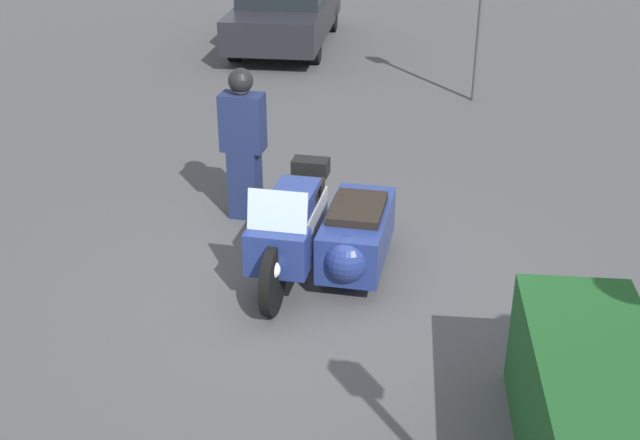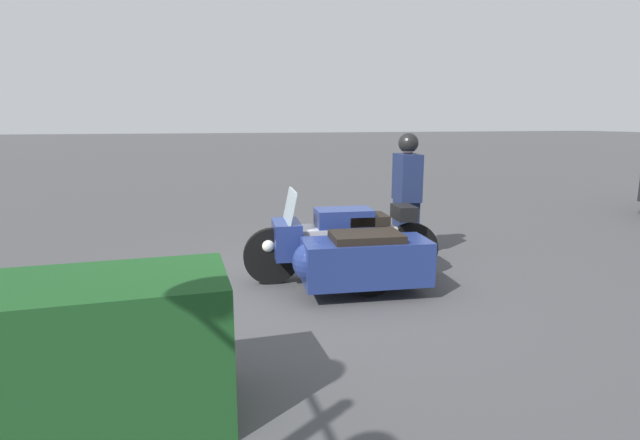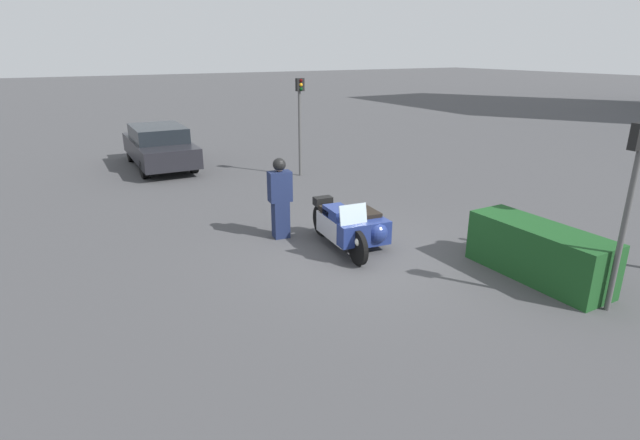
% 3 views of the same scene
% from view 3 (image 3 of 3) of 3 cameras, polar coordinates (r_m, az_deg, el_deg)
% --- Properties ---
extents(ground_plane, '(160.00, 160.00, 0.00)m').
position_cam_3_polar(ground_plane, '(10.46, 4.69, -3.90)').
color(ground_plane, '#424244').
extents(police_motorcycle, '(2.51, 1.43, 1.17)m').
position_cam_3_polar(police_motorcycle, '(10.67, 3.79, -0.65)').
color(police_motorcycle, black).
rests_on(police_motorcycle, ground).
extents(officer_rider, '(0.36, 0.53, 1.83)m').
position_cam_3_polar(officer_rider, '(11.09, -4.58, 2.73)').
color(officer_rider, '#192347').
rests_on(officer_rider, ground).
extents(hedge_bush_curbside, '(2.66, 0.90, 1.00)m').
position_cam_3_polar(hedge_bush_curbside, '(10.08, 23.68, -3.37)').
color(hedge_bush_curbside, '#19471E').
rests_on(hedge_bush_curbside, ground).
extents(traffic_light_near, '(0.23, 0.27, 3.04)m').
position_cam_3_polar(traffic_light_near, '(8.91, 31.86, 2.90)').
color(traffic_light_near, '#4C4C4C').
rests_on(traffic_light_near, ground).
extents(traffic_light_far, '(0.23, 0.26, 3.17)m').
position_cam_3_polar(traffic_light_far, '(16.55, -2.31, 12.20)').
color(traffic_light_far, '#4C4C4C').
rests_on(traffic_light_far, ground).
extents(parked_car_background, '(4.78, 1.98, 1.47)m').
position_cam_3_polar(parked_car_background, '(18.94, -17.90, 8.09)').
color(parked_car_background, black).
rests_on(parked_car_background, ground).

